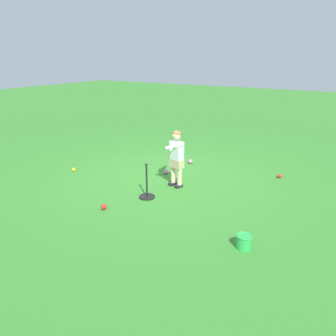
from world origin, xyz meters
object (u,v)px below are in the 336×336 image
(child_batter, at_px, (176,153))
(play_ball_far_left, at_px, (74,170))
(batting_tee, at_px, (147,192))
(play_ball_behind_batter, at_px, (104,207))
(toy_bucket, at_px, (244,241))
(play_ball_midfield, at_px, (280,176))
(play_ball_by_bucket, at_px, (190,162))
(play_ball_center_lawn, at_px, (166,172))

(child_batter, distance_m, play_ball_far_left, 2.43)
(play_ball_far_left, distance_m, batting_tee, 2.18)
(child_batter, relative_size, play_ball_behind_batter, 11.38)
(play_ball_behind_batter, relative_size, toy_bucket, 0.44)
(play_ball_midfield, distance_m, play_ball_behind_batter, 3.64)
(play_ball_by_bucket, xyz_separation_m, play_ball_center_lawn, (0.10, 0.90, -0.00))
(child_batter, height_order, play_ball_midfield, child_batter)
(child_batter, xyz_separation_m, play_ball_center_lawn, (0.52, -0.46, -0.60))
(play_ball_behind_batter, bearing_deg, play_ball_by_bucket, -91.02)
(play_ball_by_bucket, xyz_separation_m, play_ball_midfield, (-2.00, -0.12, -0.01))
(play_ball_center_lawn, height_order, toy_bucket, toy_bucket)
(batting_tee, bearing_deg, play_ball_far_left, -8.11)
(child_batter, height_order, toy_bucket, child_batter)
(play_ball_center_lawn, bearing_deg, play_ball_midfield, -153.98)
(play_ball_far_left, bearing_deg, play_ball_center_lawn, -153.03)
(play_ball_midfield, xyz_separation_m, play_ball_center_lawn, (2.10, 1.03, 0.01))
(play_ball_by_bucket, relative_size, toy_bucket, 0.47)
(play_ball_by_bucket, bearing_deg, toy_bucket, 129.36)
(child_batter, bearing_deg, play_ball_far_left, 10.97)
(play_ball_center_lawn, xyz_separation_m, toy_bucket, (-2.38, 1.88, 0.05))
(play_ball_by_bucket, distance_m, play_ball_midfield, 2.01)
(play_ball_behind_batter, xyz_separation_m, batting_tee, (-0.32, -0.76, 0.06))
(child_batter, distance_m, play_ball_center_lawn, 0.92)
(play_ball_midfield, bearing_deg, toy_bucket, 95.56)
(play_ball_behind_batter, bearing_deg, child_batter, -107.21)
(play_ball_midfield, height_order, batting_tee, batting_tee)
(play_ball_midfield, relative_size, batting_tee, 0.14)
(play_ball_midfield, bearing_deg, play_ball_behind_batter, 55.67)
(play_ball_far_left, relative_size, play_ball_behind_batter, 0.86)
(play_ball_midfield, distance_m, play_ball_center_lawn, 2.34)
(toy_bucket, bearing_deg, batting_tee, -18.28)
(child_batter, bearing_deg, toy_bucket, 142.74)
(play_ball_by_bucket, distance_m, play_ball_far_left, 2.62)
(play_ball_by_bucket, relative_size, play_ball_behind_batter, 1.07)
(child_batter, xyz_separation_m, play_ball_midfield, (-1.58, -1.49, -0.61))
(play_ball_center_lawn, bearing_deg, play_ball_behind_batter, 91.39)
(play_ball_midfield, relative_size, play_ball_center_lawn, 0.87)
(play_ball_far_left, bearing_deg, play_ball_by_bucket, -136.16)
(play_ball_far_left, height_order, batting_tee, batting_tee)
(play_ball_by_bucket, bearing_deg, child_batter, 107.03)
(play_ball_center_lawn, relative_size, toy_bucket, 0.47)
(play_ball_midfield, relative_size, toy_bucket, 0.41)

